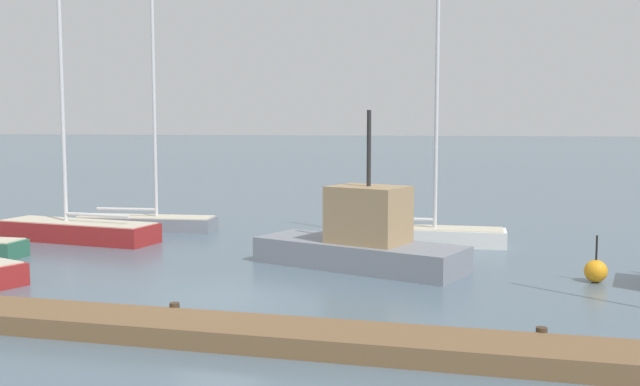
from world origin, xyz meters
name	(u,v)px	position (x,y,z in m)	size (l,w,h in m)	color
ground_plane	(221,297)	(0.00, 0.00, 0.00)	(600.00, 600.00, 0.00)	slate
dock_pier	(156,326)	(0.00, -3.86, 0.23)	(21.24, 1.93, 0.54)	brown
sailboat_2	(77,228)	(-9.54, 7.68, 0.55)	(7.16, 2.71, 11.00)	maroon
sailboat_4	(422,231)	(4.47, 10.41, 0.54)	(6.75, 1.83, 11.06)	white
sailboat_5	(146,218)	(-8.28, 11.29, 0.56)	(6.55, 2.26, 12.14)	gray
fishing_boat_0	(362,240)	(3.06, 5.09, 0.94)	(7.63, 4.66, 5.31)	gray
channel_buoy_0	(596,271)	(10.45, 4.63, 0.35)	(0.70, 0.70, 1.46)	orange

